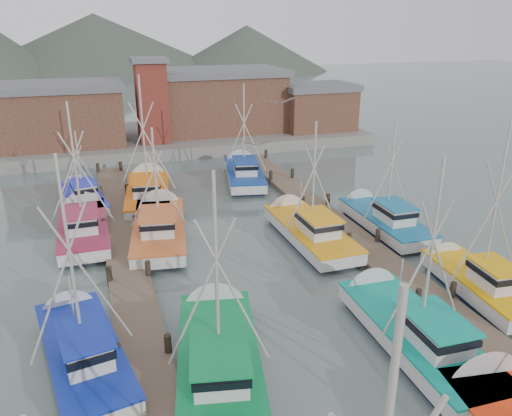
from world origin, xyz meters
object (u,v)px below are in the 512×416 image
object	(u,v)px
boat_12	(148,191)
boat_4	(219,356)
lookout_tower	(152,100)
boat_8	(159,226)

from	to	relation	value
boat_12	boat_4	bearing A→B (deg)	-82.00
lookout_tower	boat_8	world-z (taller)	lookout_tower
boat_12	boat_8	bearing A→B (deg)	-83.78
boat_4	boat_12	xyz separation A→B (m)	(-0.25, 21.61, 0.00)
lookout_tower	boat_8	distance (m)	22.75
boat_8	lookout_tower	bearing A→B (deg)	91.97
lookout_tower	boat_12	xyz separation A→B (m)	(-2.43, -14.66, -4.86)
boat_4	boat_8	distance (m)	14.21
lookout_tower	boat_12	size ratio (longest dim) A/B	0.80
lookout_tower	boat_8	xyz separation A→B (m)	(-2.58, -22.07, -4.87)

